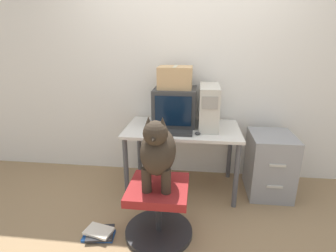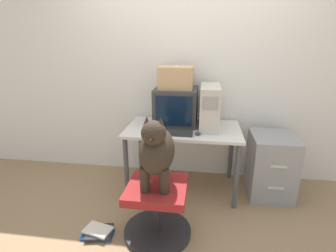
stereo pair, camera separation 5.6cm
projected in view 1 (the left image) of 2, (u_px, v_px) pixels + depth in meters
ground_plane at (179, 205)px, 2.69m from camera, size 12.00×12.00×0.00m
wall_back at (186, 69)px, 3.01m from camera, size 8.00×0.05×2.60m
desk at (182, 136)px, 2.82m from camera, size 1.21×0.71×0.72m
crt_monitor at (175, 106)px, 2.87m from camera, size 0.46×0.42×0.40m
pc_tower at (209, 107)px, 2.75m from camera, size 0.20×0.50×0.45m
keyboard at (172, 133)px, 2.61m from camera, size 0.41×0.15×0.03m
computer_mouse at (198, 133)px, 2.57m from camera, size 0.06×0.05×0.03m
office_chair at (159, 209)px, 2.22m from camera, size 0.59×0.59×0.48m
dog at (158, 150)px, 2.05m from camera, size 0.28×0.48×0.61m
filing_cabinet at (269, 164)px, 2.83m from camera, size 0.44×0.54×0.67m
cardboard_box at (175, 77)px, 2.77m from camera, size 0.35×0.30×0.23m
book_stack_floor at (99, 233)px, 2.26m from camera, size 0.28×0.24×0.06m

